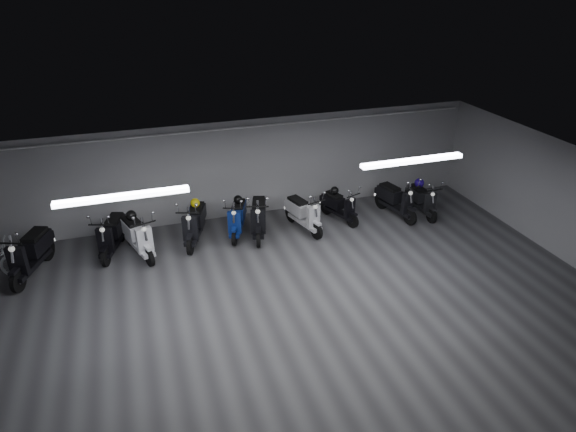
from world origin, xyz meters
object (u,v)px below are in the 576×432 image
object	(u,v)px
scooter_1	(111,229)
scooter_4	(237,213)
scooter_2	(137,230)
scooter_6	(304,208)
scooter_0	(28,247)
scooter_9	(422,195)
helmet_3	(238,199)
helmet_2	(195,203)
helmet_1	(419,183)
scooter_8	(397,195)
helmet_4	(335,190)
scooter_7	(340,201)
scooter_5	(259,211)
helmet_0	(131,215)
scooter_3	(194,217)

from	to	relation	value
scooter_1	scooter_4	world-z (taller)	scooter_1
scooter_1	scooter_4	distance (m)	3.18
scooter_2	scooter_6	xyz separation A→B (m)	(4.34, -0.03, -0.04)
scooter_0	scooter_2	distance (m)	2.41
scooter_9	helmet_3	bearing A→B (deg)	171.85
helmet_2	helmet_3	xyz separation A→B (m)	(1.14, 0.03, -0.08)
scooter_0	helmet_2	xyz separation A→B (m)	(3.93, 0.64, 0.25)
helmet_1	helmet_2	xyz separation A→B (m)	(-6.36, 0.44, 0.10)
helmet_1	scooter_8	bearing A→B (deg)	-172.45
scooter_9	scooter_1	bearing A→B (deg)	176.16
scooter_8	scooter_9	world-z (taller)	scooter_8
scooter_0	helmet_2	world-z (taller)	scooter_0
scooter_8	scooter_9	bearing A→B (deg)	-21.99
scooter_0	helmet_4	distance (m)	7.83
scooter_1	scooter_7	size ratio (longest dim) A/B	1.14
scooter_5	scooter_6	bearing A→B (deg)	11.14
helmet_0	helmet_1	world-z (taller)	helmet_0
helmet_1	helmet_4	world-z (taller)	helmet_1
scooter_2	helmet_4	size ratio (longest dim) A/B	8.28
helmet_2	scooter_5	bearing A→B (deg)	-14.24
scooter_5	scooter_7	bearing A→B (deg)	19.11
scooter_1	helmet_3	bearing A→B (deg)	21.88
scooter_9	scooter_6	bearing A→B (deg)	177.06
scooter_6	helmet_2	bearing A→B (deg)	153.96
scooter_6	helmet_4	world-z (taller)	scooter_6
helmet_0	helmet_4	bearing A→B (deg)	1.58
helmet_0	helmet_4	distance (m)	5.49
helmet_0	scooter_3	bearing A→B (deg)	-0.46
scooter_1	helmet_4	distance (m)	6.01
scooter_2	scooter_9	distance (m)	7.89
helmet_0	helmet_4	world-z (taller)	helmet_0
scooter_2	helmet_3	xyz separation A→B (m)	(2.66, 0.51, 0.22)
scooter_4	scooter_6	xyz separation A→B (m)	(1.76, -0.32, 0.01)
scooter_3	helmet_0	world-z (taller)	scooter_3
scooter_6	helmet_3	size ratio (longest dim) A/B	7.54
scooter_3	helmet_4	distance (m)	3.98
scooter_6	scooter_8	xyz separation A→B (m)	(2.79, -0.02, 0.02)
scooter_3	helmet_4	size ratio (longest dim) A/B	8.37
scooter_3	scooter_7	bearing A→B (deg)	19.63
helmet_0	scooter_4	bearing A→B (deg)	0.92
scooter_5	helmet_2	size ratio (longest dim) A/B	7.67
scooter_6	helmet_0	bearing A→B (deg)	160.74
scooter_5	scooter_7	size ratio (longest dim) A/B	1.17
scooter_8	helmet_4	xyz separation A→B (m)	(-1.72, 0.45, 0.18)
scooter_4	scooter_6	bearing A→B (deg)	10.93
scooter_1	helmet_3	world-z (taller)	scooter_1
scooter_7	helmet_0	size ratio (longest dim) A/B	6.12
scooter_1	helmet_1	world-z (taller)	scooter_1
scooter_1	helmet_2	distance (m)	2.16
scooter_9	helmet_4	xyz separation A→B (m)	(-2.48, 0.58, 0.24)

